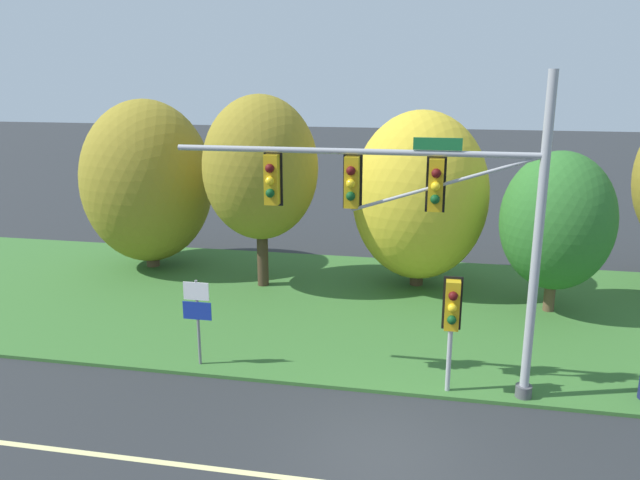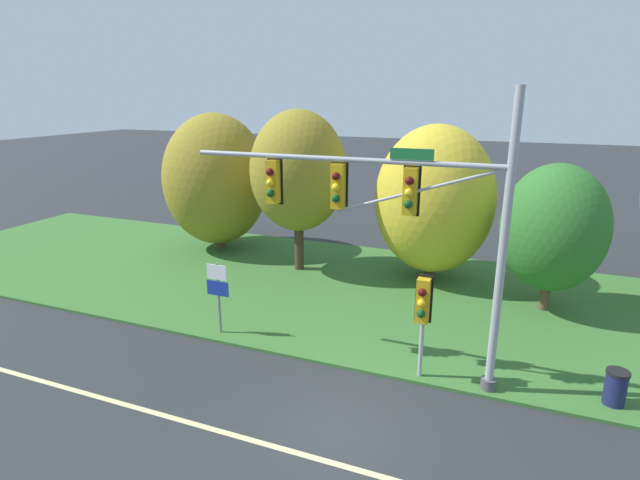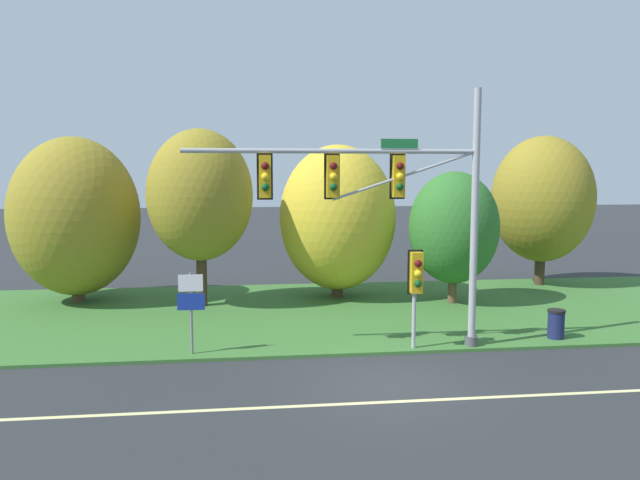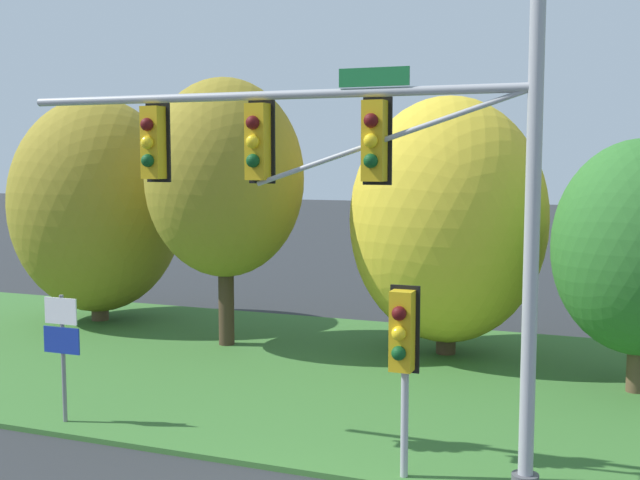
% 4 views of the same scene
% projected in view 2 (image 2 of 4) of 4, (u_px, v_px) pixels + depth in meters
% --- Properties ---
extents(ground_plane, '(160.00, 160.00, 0.00)m').
position_uv_depth(ground_plane, '(339.00, 427.00, 11.94)').
color(ground_plane, '#282B2D').
extents(lane_stripe, '(36.00, 0.16, 0.01)m').
position_uv_depth(lane_stripe, '(321.00, 460.00, 10.87)').
color(lane_stripe, beige).
rests_on(lane_stripe, ground).
extents(grass_verge, '(48.00, 11.50, 0.10)m').
position_uv_depth(grass_verge, '(411.00, 299.00, 19.28)').
color(grass_verge, '#386B2D').
rests_on(grass_verge, ground).
extents(traffic_signal_mast, '(8.83, 0.49, 7.77)m').
position_uv_depth(traffic_signal_mast, '(398.00, 210.00, 12.95)').
color(traffic_signal_mast, '#9EA0A5').
rests_on(traffic_signal_mast, grass_verge).
extents(pedestrian_signal_near_kerb, '(0.46, 0.55, 3.01)m').
position_uv_depth(pedestrian_signal_near_kerb, '(423.00, 306.00, 13.19)').
color(pedestrian_signal_near_kerb, '#9EA0A5').
rests_on(pedestrian_signal_near_kerb, grass_verge).
extents(route_sign_post, '(0.79, 0.08, 2.40)m').
position_uv_depth(route_sign_post, '(218.00, 288.00, 16.04)').
color(route_sign_post, slate).
rests_on(route_sign_post, grass_verge).
extents(tree_nearest_road, '(5.15, 5.15, 6.72)m').
position_uv_depth(tree_nearest_road, '(216.00, 180.00, 24.59)').
color(tree_nearest_road, brown).
rests_on(tree_nearest_road, grass_verge).
extents(tree_left_of_mast, '(4.13, 4.13, 6.98)m').
position_uv_depth(tree_left_of_mast, '(298.00, 172.00, 21.23)').
color(tree_left_of_mast, '#423021').
rests_on(tree_left_of_mast, grass_verge).
extents(tree_behind_signpost, '(4.89, 4.89, 6.44)m').
position_uv_depth(tree_behind_signpost, '(434.00, 200.00, 20.53)').
color(tree_behind_signpost, '#4C3823').
rests_on(tree_behind_signpost, grass_verge).
extents(tree_mid_verge, '(3.61, 3.61, 5.33)m').
position_uv_depth(tree_mid_verge, '(554.00, 228.00, 17.40)').
color(tree_mid_verge, brown).
rests_on(tree_mid_verge, grass_verge).
extents(trash_bin, '(0.56, 0.56, 0.93)m').
position_uv_depth(trash_bin, '(616.00, 387.00, 12.56)').
color(trash_bin, '#191E4C').
rests_on(trash_bin, grass_verge).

